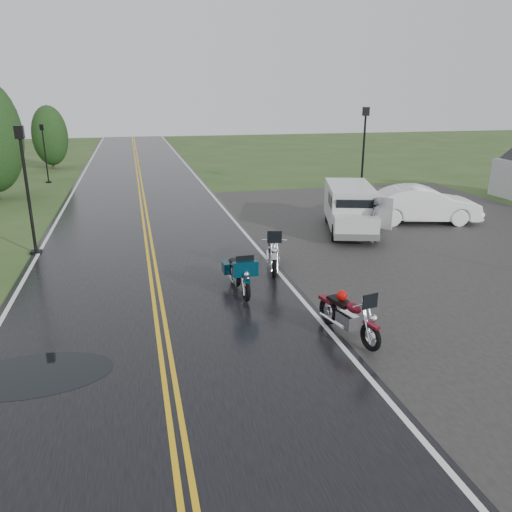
# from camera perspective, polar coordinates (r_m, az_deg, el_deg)

# --- Properties ---
(ground) EXTENTS (120.00, 120.00, 0.00)m
(ground) POSITION_cam_1_polar(r_m,az_deg,el_deg) (12.16, -10.72, -8.28)
(ground) COLOR #2D471E
(ground) RESTS_ON ground
(road) EXTENTS (8.00, 100.00, 0.04)m
(road) POSITION_cam_1_polar(r_m,az_deg,el_deg) (21.60, -12.41, 3.29)
(road) COLOR black
(road) RESTS_ON ground
(parking_pad) EXTENTS (14.00, 24.00, 0.03)m
(parking_pad) POSITION_cam_1_polar(r_m,az_deg,el_deg) (20.30, 20.91, 1.57)
(parking_pad) COLOR black
(parking_pad) RESTS_ON ground
(motorcycle_red) EXTENTS (1.25, 2.25, 1.26)m
(motorcycle_red) POSITION_cam_1_polar(r_m,az_deg,el_deg) (10.96, 13.05, -7.84)
(motorcycle_red) COLOR #620B16
(motorcycle_red) RESTS_ON ground
(motorcycle_teal) EXTENTS (0.81, 2.14, 1.26)m
(motorcycle_teal) POSITION_cam_1_polar(r_m,az_deg,el_deg) (13.18, -1.14, -2.89)
(motorcycle_teal) COLOR #052C3D
(motorcycle_teal) RESTS_ON ground
(motorcycle_silver) EXTENTS (1.43, 2.52, 1.41)m
(motorcycle_silver) POSITION_cam_1_polar(r_m,az_deg,el_deg) (14.85, 2.12, -0.17)
(motorcycle_silver) COLOR #A9ADB1
(motorcycle_silver) RESTS_ON ground
(van_white) EXTENTS (3.13, 5.11, 1.88)m
(van_white) POSITION_cam_1_polar(r_m,az_deg,el_deg) (19.00, 9.06, 4.38)
(van_white) COLOR silver
(van_white) RESTS_ON ground
(person_at_van) EXTENTS (0.74, 0.72, 1.71)m
(person_at_van) POSITION_cam_1_polar(r_m,az_deg,el_deg) (19.14, 13.44, 3.94)
(person_at_van) COLOR #505055
(person_at_van) RESTS_ON ground
(sedan_white) EXTENTS (5.04, 2.76, 1.57)m
(sedan_white) POSITION_cam_1_polar(r_m,az_deg,el_deg) (22.81, 18.48, 5.53)
(sedan_white) COLOR white
(sedan_white) RESTS_ON ground
(lamp_post_near_left) EXTENTS (0.38, 0.38, 4.42)m
(lamp_post_near_left) POSITION_cam_1_polar(r_m,az_deg,el_deg) (18.69, -24.65, 6.74)
(lamp_post_near_left) COLOR black
(lamp_post_near_left) RESTS_ON ground
(lamp_post_far_left) EXTENTS (0.31, 0.31, 3.66)m
(lamp_post_far_left) POSITION_cam_1_polar(r_m,az_deg,el_deg) (34.55, -22.96, 10.72)
(lamp_post_far_left) COLOR black
(lamp_post_far_left) RESTS_ON ground
(lamp_post_far_right) EXTENTS (0.41, 0.41, 4.78)m
(lamp_post_far_right) POSITION_cam_1_polar(r_m,az_deg,el_deg) (28.52, 12.18, 11.61)
(lamp_post_far_right) COLOR black
(lamp_post_far_right) RESTS_ON ground
(tree_left_far) EXTENTS (2.58, 2.58, 3.98)m
(tree_left_far) POSITION_cam_1_polar(r_m,az_deg,el_deg) (41.17, -22.41, 11.94)
(tree_left_far) COLOR #1E3D19
(tree_left_far) RESTS_ON ground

